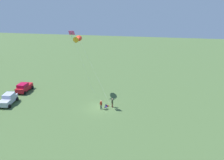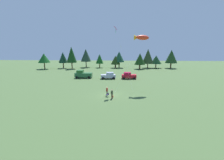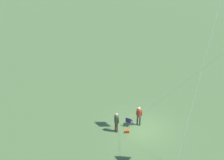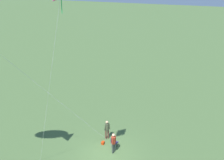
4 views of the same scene
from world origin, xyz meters
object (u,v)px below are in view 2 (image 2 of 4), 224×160
Objects in this scene: person_spectator at (107,91)px; backpack_on_grass at (113,97)px; folding_chair at (108,94)px; person_kite_flyer at (112,93)px; car_silver_compact at (109,76)px; kite_diamond_rainbow at (116,30)px; kite_large_fish at (141,38)px; car_red_sedan at (129,76)px; truck_green_flatbed at (83,74)px.

person_spectator is 5.44× the size of backpack_on_grass.
person_kite_flyer is at bearing 150.96° from folding_chair.
backpack_on_grass is at bearing -90.54° from car_silver_compact.
folding_chair is at bearing 120.58° from person_spectator.
person_kite_flyer is 5.44× the size of backpack_on_grass.
kite_diamond_rainbow is (0.37, 6.00, 12.52)m from backpack_on_grass.
folding_chair reaches higher than backpack_on_grass.
kite_large_fish is (5.64, 6.81, 11.09)m from backpack_on_grass.
person_spectator is (-0.20, 0.83, 0.53)m from folding_chair.
car_red_sedan is 15.79m from kite_large_fish.
folding_chair is at bearing 74.79° from car_red_sedan.
car_red_sedan reaches higher than backpack_on_grass.
kite_diamond_rainbow is (1.35, 5.91, 12.15)m from folding_chair.
kite_diamond_rainbow is at bearing 128.09° from truck_green_flatbed.
kite_diamond_rainbow reaches higher than folding_chair.
car_red_sedan is (4.58, 18.56, 0.46)m from folding_chair.
folding_chair is at bearing -93.54° from car_silver_compact.
person_kite_flyer is 2.11m from person_spectator.
truck_green_flatbed is 13.56m from car_red_sedan.
car_silver_compact is 1.04× the size of car_red_sedan.
kite_large_fish reaches higher than truck_green_flatbed.
car_red_sedan is at bearing -4.42° from car_silver_compact.
truck_green_flatbed is 0.43× the size of kite_large_fish.
backpack_on_grass is (0.98, -0.09, -0.38)m from folding_chair.
kite_diamond_rainbow is (10.32, -13.24, 11.53)m from truck_green_flatbed.
kite_large_fish reaches higher than person_kite_flyer.
kite_diamond_rainbow is (-3.23, -12.65, 11.68)m from car_red_sedan.
truck_green_flatbed is at bearing -3.82° from car_red_sedan.
kite_large_fish is (6.62, 6.72, 10.72)m from folding_chair.
car_silver_compact reaches higher than person_spectator.
truck_green_flatbed is at bearing 117.34° from backpack_on_grass.
kite_large_fish is at bearing 50.37° from backpack_on_grass.
kite_large_fish reaches higher than person_spectator.
backpack_on_grass is at bearing 77.71° from car_red_sedan.
person_spectator is at bearing 142.13° from backpack_on_grass.
person_kite_flyer is 19.36m from car_silver_compact.
backpack_on_grass is at bearing -129.63° from kite_large_fish.
car_red_sedan is at bearing 177.67° from truck_green_flatbed.
truck_green_flatbed reaches higher than car_silver_compact.
car_silver_compact is (-1.22, 18.26, 0.46)m from folding_chair.
backpack_on_grass is at bearing -165.67° from folding_chair.
truck_green_flatbed is (-9.84, 20.13, 0.08)m from person_kite_flyer.
person_spectator reaches higher than backpack_on_grass.
kite_diamond_rainbow is at bearing -83.27° from folding_chair.
person_kite_flyer is 19.90m from car_red_sedan.
person_spectator is at bearing -56.64° from folding_chair.
folding_chair is 0.06× the size of kite_diamond_rainbow.
folding_chair is 0.07× the size of kite_large_fish.
kite_large_fish is (15.59, -12.42, 10.10)m from truck_green_flatbed.
car_silver_compact is at bearing -69.84° from person_spectator.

